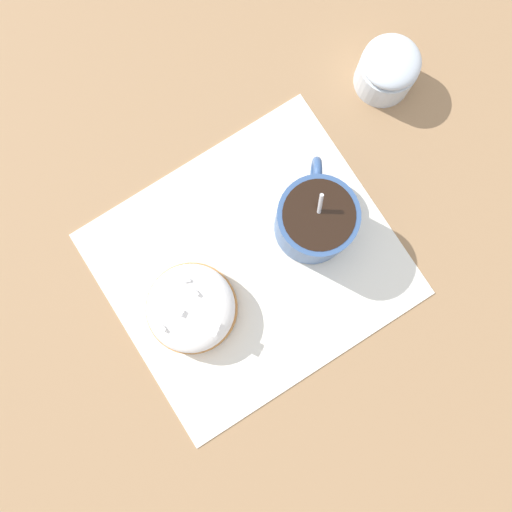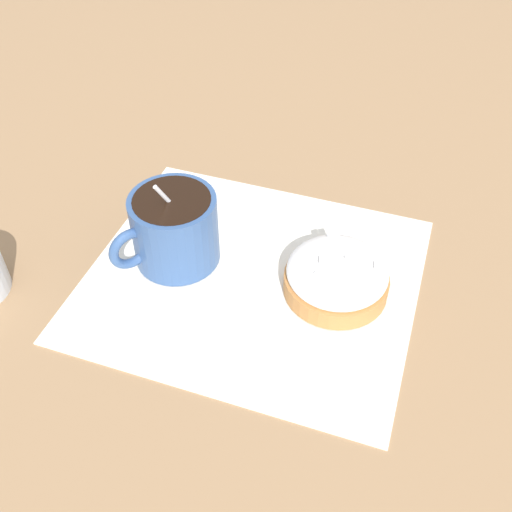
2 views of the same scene
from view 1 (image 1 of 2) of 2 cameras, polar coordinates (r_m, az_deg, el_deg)
name	(u,v)px [view 1 (image 1 of 2)]	position (r m, az deg, el deg)	size (l,w,h in m)	color
ground_plane	(251,264)	(0.55, -0.61, -0.91)	(3.00, 3.00, 0.00)	#93704C
paper_napkin	(251,264)	(0.55, -0.61, -0.89)	(0.33, 0.30, 0.00)	white
coffee_cup	(315,220)	(0.52, 6.79, 4.15)	(0.09, 0.10, 0.09)	#335184
frosted_pastry	(194,312)	(0.53, -7.07, -6.33)	(0.10, 0.10, 0.05)	#B2753D
sugar_bowl	(388,69)	(0.60, 14.83, 19.94)	(0.07, 0.07, 0.06)	silver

